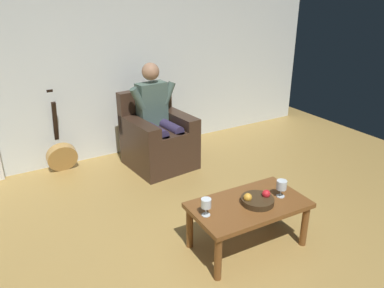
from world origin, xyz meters
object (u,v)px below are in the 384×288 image
wine_glass_near (206,204)px  armchair (158,140)px  coffee_table (248,210)px  person_seated (158,114)px  wine_glass_far (282,186)px  fruit_bowl (257,200)px  guitar (61,154)px

wine_glass_near → armchair: bearing=-104.1°
coffee_table → wine_glass_near: size_ratio=6.78×
armchair → person_seated: size_ratio=0.73×
wine_glass_far → fruit_bowl: size_ratio=0.55×
armchair → wine_glass_far: 1.94m
armchair → wine_glass_far: (-0.25, 1.92, 0.19)m
fruit_bowl → wine_glass_far: bearing=176.2°
coffee_table → person_seated: bearing=-91.7°
wine_glass_near → fruit_bowl: wine_glass_near is taller
fruit_bowl → armchair: bearing=-89.8°
armchair → wine_glass_far: armchair is taller
coffee_table → wine_glass_far: size_ratio=6.54×
coffee_table → wine_glass_near: (0.41, -0.03, 0.16)m
armchair → fruit_bowl: 1.90m
person_seated → wine_glass_near: 1.88m
wine_glass_far → coffee_table: bearing=-9.8°
guitar → fruit_bowl: 2.60m
coffee_table → fruit_bowl: fruit_bowl is taller
person_seated → coffee_table: size_ratio=1.28×
wine_glass_near → wine_glass_far: (-0.71, 0.08, 0.00)m
armchair → person_seated: bearing=90.0°
person_seated → coffee_table: person_seated is taller
person_seated → wine_glass_far: bearing=91.9°
guitar → fruit_bowl: bearing=114.9°
wine_glass_far → person_seated: bearing=-82.6°
wine_glass_far → fruit_bowl: wine_glass_far is taller
armchair → person_seated: (-0.00, 0.02, 0.35)m
armchair → coffee_table: bearing=82.9°
coffee_table → fruit_bowl: 0.12m
person_seated → coffee_table: 1.88m
person_seated → fruit_bowl: (-0.00, 1.88, -0.22)m
coffee_table → guitar: guitar is taller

